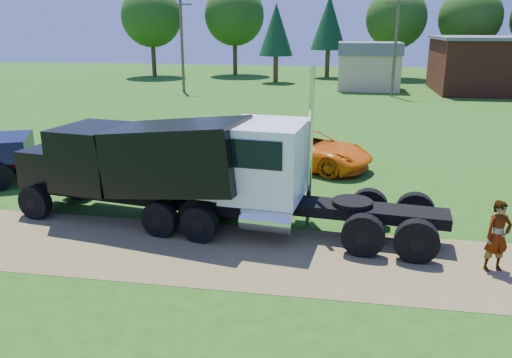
% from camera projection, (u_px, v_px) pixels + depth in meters
% --- Properties ---
extents(ground, '(140.00, 140.00, 0.00)m').
position_uv_depth(ground, '(284.00, 258.00, 14.22)').
color(ground, '#235212').
rests_on(ground, ground).
extents(dirt_track, '(120.00, 4.20, 0.01)m').
position_uv_depth(dirt_track, '(284.00, 258.00, 14.22)').
color(dirt_track, brown).
rests_on(dirt_track, ground).
extents(white_semi_tractor, '(8.71, 3.69, 5.16)m').
position_uv_depth(white_semi_tractor, '(268.00, 177.00, 15.75)').
color(white_semi_tractor, black).
rests_on(white_semi_tractor, ground).
extents(black_dump_truck, '(8.46, 3.68, 3.59)m').
position_uv_depth(black_dump_truck, '(139.00, 163.00, 16.49)').
color(black_dump_truck, black).
rests_on(black_dump_truck, ground).
extents(orange_pickup, '(6.65, 4.98, 1.68)m').
position_uv_depth(orange_pickup, '(307.00, 149.00, 23.10)').
color(orange_pickup, orange).
rests_on(orange_pickup, ground).
extents(spectator_a, '(0.83, 0.68, 1.97)m').
position_uv_depth(spectator_a, '(498.00, 236.00, 13.24)').
color(spectator_a, '#999999').
rests_on(spectator_a, ground).
extents(spectator_b, '(1.20, 1.14, 1.96)m').
position_uv_depth(spectator_b, '(204.00, 143.00, 23.71)').
color(spectator_b, '#999999').
rests_on(spectator_b, ground).
extents(tan_shed, '(6.20, 5.40, 4.70)m').
position_uv_depth(tan_shed, '(369.00, 65.00, 50.53)').
color(tan_shed, tan).
rests_on(tan_shed, ground).
extents(utility_poles, '(42.20, 0.28, 9.00)m').
position_uv_depth(utility_poles, '(396.00, 44.00, 44.83)').
color(utility_poles, brown).
rests_on(utility_poles, ground).
extents(tree_row, '(55.60, 13.99, 11.35)m').
position_uv_depth(tree_row, '(362.00, 19.00, 59.59)').
color(tree_row, '#3E2D19').
rests_on(tree_row, ground).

